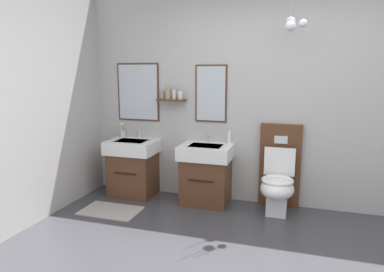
{
  "coord_description": "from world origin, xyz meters",
  "views": [
    {
      "loc": [
        0.31,
        -2.43,
        1.61
      ],
      "look_at": [
        -0.91,
        1.41,
        0.86
      ],
      "focal_mm": 32.92,
      "sensor_mm": 36.0,
      "label": 1
    }
  ],
  "objects_px": {
    "toothbrush_cup": "(123,133)",
    "toilet": "(278,180)",
    "vanity_sink_right": "(206,173)",
    "soap_dispenser": "(229,137)",
    "vanity_sink_left": "(133,166)"
  },
  "relations": [
    {
      "from": "toilet",
      "to": "soap_dispenser",
      "type": "height_order",
      "value": "toilet"
    },
    {
      "from": "vanity_sink_right",
      "to": "soap_dispenser",
      "type": "xyz_separation_m",
      "value": [
        0.24,
        0.18,
        0.42
      ]
    },
    {
      "from": "toilet",
      "to": "toothbrush_cup",
      "type": "bearing_deg",
      "value": 175.57
    },
    {
      "from": "toothbrush_cup",
      "to": "vanity_sink_right",
      "type": "bearing_deg",
      "value": -8.03
    },
    {
      "from": "vanity_sink_right",
      "to": "toilet",
      "type": "bearing_deg",
      "value": 0.72
    },
    {
      "from": "vanity_sink_right",
      "to": "toilet",
      "type": "distance_m",
      "value": 0.86
    },
    {
      "from": "vanity_sink_right",
      "to": "soap_dispenser",
      "type": "relative_size",
      "value": 4.0
    },
    {
      "from": "soap_dispenser",
      "to": "vanity_sink_left",
      "type": "bearing_deg",
      "value": -171.57
    },
    {
      "from": "vanity_sink_left",
      "to": "vanity_sink_right",
      "type": "height_order",
      "value": "same"
    },
    {
      "from": "vanity_sink_left",
      "to": "toothbrush_cup",
      "type": "distance_m",
      "value": 0.49
    },
    {
      "from": "toothbrush_cup",
      "to": "soap_dispenser",
      "type": "bearing_deg",
      "value": 0.39
    },
    {
      "from": "toilet",
      "to": "vanity_sink_right",
      "type": "bearing_deg",
      "value": -179.28
    },
    {
      "from": "toilet",
      "to": "toothbrush_cup",
      "type": "xyz_separation_m",
      "value": [
        -2.08,
        0.16,
        0.41
      ]
    },
    {
      "from": "toothbrush_cup",
      "to": "toilet",
      "type": "bearing_deg",
      "value": -4.43
    },
    {
      "from": "vanity_sink_left",
      "to": "toilet",
      "type": "distance_m",
      "value": 1.85
    }
  ]
}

